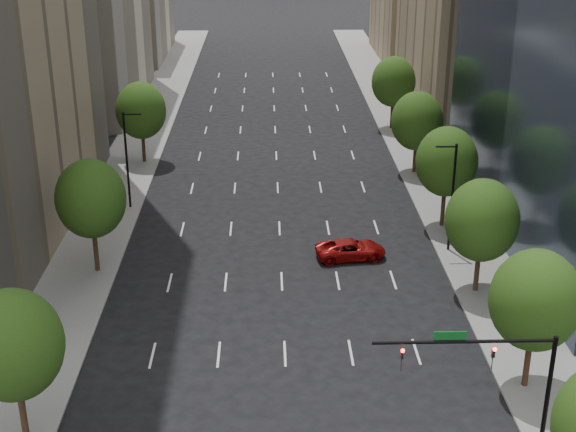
{
  "coord_description": "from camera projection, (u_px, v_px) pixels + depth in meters",
  "views": [
    {
      "loc": [
        -0.99,
        -3.76,
        27.45
      ],
      "look_at": [
        0.29,
        43.36,
        8.0
      ],
      "focal_mm": 50.46,
      "sensor_mm": 36.0,
      "label": 1
    }
  ],
  "objects": [
    {
      "name": "sidewalk_left",
      "position": [
        98.0,
        229.0,
        69.0
      ],
      "size": [
        6.0,
        200.0,
        0.15
      ],
      "primitive_type": "cube",
      "color": "slate",
      "rests_on": "ground"
    },
    {
      "name": "sidewalk_right",
      "position": [
        459.0,
        226.0,
        69.77
      ],
      "size": [
        6.0,
        200.0,
        0.15
      ],
      "primitive_type": "cube",
      "color": "slate",
      "rests_on": "ground"
    },
    {
      "name": "filler_left",
      "position": [
        123.0,
        2.0,
        135.58
      ],
      "size": [
        14.0,
        26.0,
        18.0
      ],
      "primitive_type": "cube",
      "color": "beige",
      "rests_on": "ground"
    },
    {
      "name": "filler_right",
      "position": [
        422.0,
        9.0,
        134.44
      ],
      "size": [
        14.0,
        26.0,
        16.0
      ],
      "primitive_type": "cube",
      "color": "#8C7759",
      "rests_on": "ground"
    },
    {
      "name": "tree_right_1",
      "position": [
        535.0,
        300.0,
        45.39
      ],
      "size": [
        5.2,
        5.2,
        8.75
      ],
      "color": "#382316",
      "rests_on": "ground"
    },
    {
      "name": "tree_right_2",
      "position": [
        482.0,
        220.0,
        56.53
      ],
      "size": [
        5.2,
        5.2,
        8.61
      ],
      "color": "#382316",
      "rests_on": "ground"
    },
    {
      "name": "tree_right_3",
      "position": [
        447.0,
        162.0,
        67.51
      ],
      "size": [
        5.2,
        5.2,
        8.89
      ],
      "color": "#382316",
      "rests_on": "ground"
    },
    {
      "name": "tree_right_4",
      "position": [
        417.0,
        121.0,
        80.61
      ],
      "size": [
        5.2,
        5.2,
        8.46
      ],
      "color": "#382316",
      "rests_on": "ground"
    },
    {
      "name": "tree_right_5",
      "position": [
        393.0,
        82.0,
        95.29
      ],
      "size": [
        5.2,
        5.2,
        8.75
      ],
      "color": "#382316",
      "rests_on": "ground"
    },
    {
      "name": "tree_left_0",
      "position": [
        13.0,
        345.0,
        41.0
      ],
      "size": [
        5.2,
        5.2,
        8.75
      ],
      "color": "#382316",
      "rests_on": "ground"
    },
    {
      "name": "tree_left_1",
      "position": [
        91.0,
        199.0,
        59.4
      ],
      "size": [
        5.2,
        5.2,
        8.97
      ],
      "color": "#382316",
      "rests_on": "ground"
    },
    {
      "name": "tree_left_2",
      "position": [
        141.0,
        111.0,
        83.53
      ],
      "size": [
        5.2,
        5.2,
        8.68
      ],
      "color": "#382316",
      "rests_on": "ground"
    },
    {
      "name": "streetlight_rn",
      "position": [
        452.0,
        195.0,
        63.28
      ],
      "size": [
        1.7,
        0.2,
        9.0
      ],
      "color": "black",
      "rests_on": "ground"
    },
    {
      "name": "streetlight_ln",
      "position": [
        127.0,
        158.0,
        71.85
      ],
      "size": [
        1.7,
        0.2,
        9.0
      ],
      "color": "black",
      "rests_on": "ground"
    },
    {
      "name": "traffic_signal",
      "position": [
        502.0,
        370.0,
        39.98
      ],
      "size": [
        9.12,
        0.4,
        7.38
      ],
      "color": "black",
      "rests_on": "ground"
    },
    {
      "name": "car_red_far",
      "position": [
        351.0,
        249.0,
        63.58
      ],
      "size": [
        5.79,
        3.23,
        1.53
      ],
      "primitive_type": "imported",
      "rotation": [
        0.0,
        0.0,
        1.7
      ],
      "color": "maroon",
      "rests_on": "ground"
    }
  ]
}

